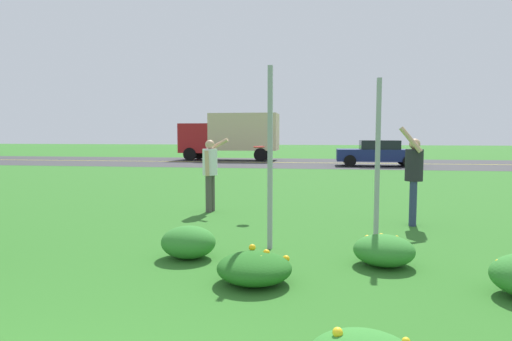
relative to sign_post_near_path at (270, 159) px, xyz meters
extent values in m
plane|color=#2D6B23|center=(-1.03, 7.67, -1.41)|extent=(120.00, 120.00, 0.00)
cube|color=#38383A|center=(-1.03, 20.66, -1.40)|extent=(120.00, 9.64, 0.01)
cube|color=yellow|center=(-1.03, 20.66, -1.40)|extent=(120.00, 0.16, 0.00)
sphere|color=yellow|center=(2.76, -1.50, -1.05)|extent=(0.06, 0.06, 0.06)
sphere|color=yellow|center=(0.92, -3.55, -1.05)|extent=(0.08, 0.08, 0.08)
sphere|color=yellow|center=(1.11, -3.35, -1.16)|extent=(0.07, 0.07, 0.07)
sphere|color=yellow|center=(1.38, -3.60, -1.05)|extent=(0.06, 0.06, 0.06)
ellipsoid|color=#337F2D|center=(1.64, -0.64, -1.20)|extent=(0.82, 0.76, 0.42)
sphere|color=yellow|center=(1.85, -0.34, -1.08)|extent=(0.05, 0.05, 0.05)
sphere|color=yellow|center=(1.44, -0.36, -1.10)|extent=(0.08, 0.08, 0.08)
sphere|color=yellow|center=(1.63, -0.37, -1.06)|extent=(0.07, 0.07, 0.07)
sphere|color=yellow|center=(1.80, -0.40, -1.07)|extent=(0.06, 0.06, 0.06)
ellipsoid|color=#23661E|center=(0.01, -1.60, -1.22)|extent=(0.90, 0.86, 0.37)
sphere|color=yellow|center=(0.37, -1.44, -1.14)|extent=(0.09, 0.09, 0.09)
sphere|color=yellow|center=(-0.23, -1.86, -1.19)|extent=(0.08, 0.08, 0.08)
sphere|color=yellow|center=(0.14, -1.48, -1.06)|extent=(0.09, 0.09, 0.09)
sphere|color=yellow|center=(0.10, -1.67, -1.08)|extent=(0.06, 0.06, 0.06)
sphere|color=yellow|center=(0.11, -1.80, -1.16)|extent=(0.08, 0.08, 0.08)
sphere|color=yellow|center=(-0.06, -1.36, -1.04)|extent=(0.09, 0.09, 0.09)
sphere|color=yellow|center=(0.34, -1.69, -1.20)|extent=(0.05, 0.05, 0.05)
ellipsoid|color=#337F2D|center=(-1.10, -0.70, -1.18)|extent=(0.79, 0.68, 0.46)
sphere|color=orange|center=(-1.22, -0.69, -1.13)|extent=(0.09, 0.09, 0.09)
sphere|color=orange|center=(-1.16, -0.83, -1.12)|extent=(0.06, 0.06, 0.06)
sphere|color=orange|center=(-1.15, -0.82, -1.11)|extent=(0.05, 0.05, 0.05)
sphere|color=orange|center=(-1.14, -0.60, -1.14)|extent=(0.09, 0.09, 0.09)
cube|color=#93969B|center=(0.00, 0.00, 0.00)|extent=(0.07, 0.10, 2.81)
cube|color=#93969B|center=(1.68, 0.66, -0.07)|extent=(0.07, 0.10, 2.68)
cylinder|color=silver|center=(-1.75, 3.02, -0.26)|extent=(0.34, 0.34, 0.60)
sphere|color=tan|center=(-1.75, 3.02, 0.14)|extent=(0.21, 0.21, 0.21)
cylinder|color=#4C4742|center=(-1.74, 3.10, -0.98)|extent=(0.14, 0.14, 0.85)
cylinder|color=#4C4742|center=(-1.77, 2.94, -0.98)|extent=(0.14, 0.14, 0.85)
cylinder|color=tan|center=(-1.61, 3.19, 0.13)|extent=(0.55, 0.19, 0.33)
cylinder|color=tan|center=(-1.77, 2.82, -0.28)|extent=(0.13, 0.11, 0.57)
cylinder|color=#232328|center=(2.56, 2.17, -0.22)|extent=(0.34, 0.34, 0.62)
sphere|color=tan|center=(2.56, 2.17, 0.18)|extent=(0.21, 0.21, 0.21)
cylinder|color=navy|center=(2.54, 2.09, -0.97)|extent=(0.14, 0.14, 0.87)
cylinder|color=navy|center=(2.57, 2.25, -0.97)|extent=(0.14, 0.14, 0.87)
cylinder|color=tan|center=(2.45, 1.99, 0.27)|extent=(0.45, 0.17, 0.51)
cylinder|color=tan|center=(2.57, 2.37, -0.24)|extent=(0.13, 0.11, 0.59)
cylinder|color=red|center=(-0.57, 2.75, 0.10)|extent=(0.25, 0.25, 0.03)
torus|color=red|center=(-0.57, 2.75, 0.10)|extent=(0.25, 0.25, 0.03)
cube|color=navy|center=(3.82, 18.49, -0.79)|extent=(4.50, 1.82, 0.66)
cube|color=black|center=(3.92, 18.49, -0.22)|extent=(2.10, 1.64, 0.52)
cylinder|color=black|center=(2.27, 17.60, -1.08)|extent=(0.66, 0.22, 0.66)
cylinder|color=black|center=(2.27, 19.38, -1.08)|extent=(0.66, 0.22, 0.66)
cylinder|color=black|center=(5.37, 17.60, -1.08)|extent=(0.66, 0.22, 0.66)
cylinder|color=black|center=(5.37, 19.38, -1.08)|extent=(0.66, 0.22, 0.66)
cube|color=maroon|center=(-7.91, 22.83, 0.11)|extent=(2.10, 2.30, 2.00)
cube|color=#CCBC8C|center=(-4.56, 22.83, 0.54)|extent=(4.60, 2.30, 2.50)
cylinder|color=black|center=(-8.11, 21.73, -0.97)|extent=(0.88, 0.26, 0.88)
cylinder|color=black|center=(-8.11, 23.93, -0.97)|extent=(0.88, 0.26, 0.88)
cylinder|color=black|center=(-3.27, 21.73, -0.97)|extent=(0.88, 0.26, 0.88)
cylinder|color=black|center=(-3.27, 23.93, -0.97)|extent=(0.88, 0.26, 0.88)
camera|label=1|loc=(0.80, -6.61, 0.37)|focal=30.48mm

